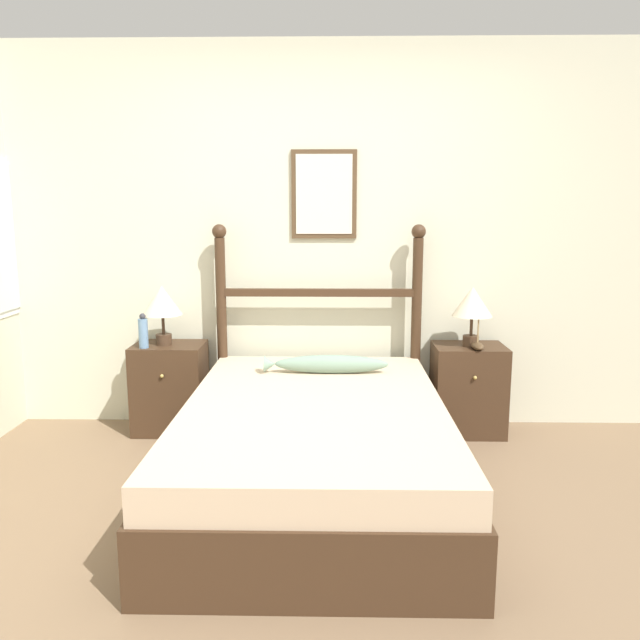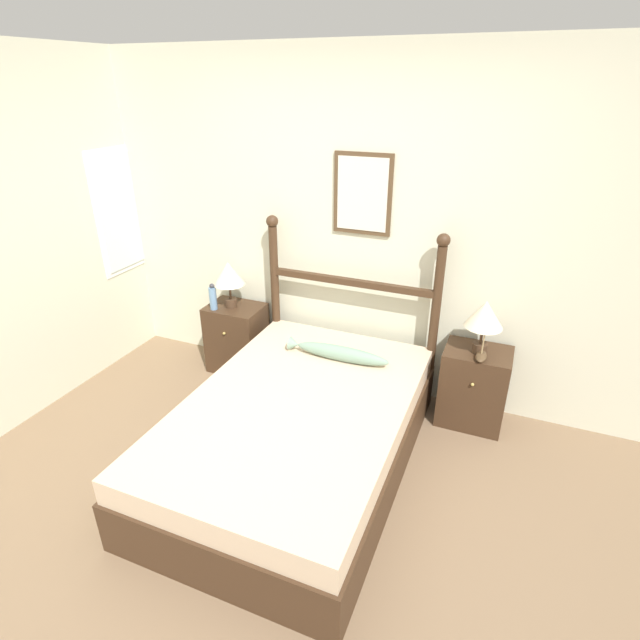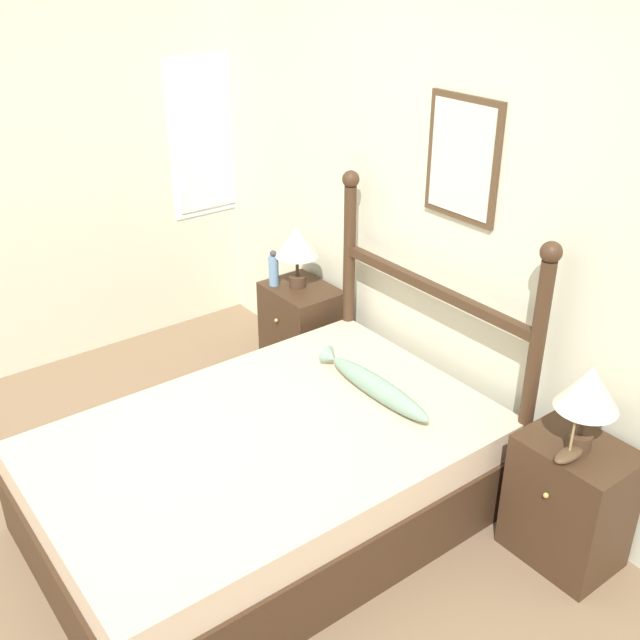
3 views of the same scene
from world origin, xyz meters
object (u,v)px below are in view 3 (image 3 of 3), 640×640
at_px(nightstand_right, 569,502).
at_px(model_boat, 569,454).
at_px(table_lamp_right, 589,391).
at_px(table_lamp_left, 297,243).
at_px(fish_pillow, 374,385).
at_px(bottle, 274,269).
at_px(nightstand_left, 302,331).
at_px(bed, 268,476).

height_order(nightstand_right, model_boat, model_boat).
relative_size(nightstand_right, table_lamp_right, 1.53).
bearing_deg(table_lamp_left, fish_pillow, -16.32).
bearing_deg(table_lamp_right, nightstand_right, 93.92).
height_order(nightstand_right, table_lamp_right, table_lamp_right).
bearing_deg(bottle, nightstand_left, 40.37).
relative_size(nightstand_left, table_lamp_left, 1.53).
bearing_deg(table_lamp_left, model_boat, -2.93).
bearing_deg(bottle, bed, -35.53).
distance_m(nightstand_left, fish_pillow, 1.12).
distance_m(nightstand_right, model_boat, 0.34).
height_order(bed, fish_pillow, fish_pillow).
relative_size(table_lamp_left, table_lamp_right, 1.00).
bearing_deg(bottle, model_boat, -0.05).
distance_m(bed, nightstand_left, 1.34).
bearing_deg(bottle, table_lamp_left, 44.96).
height_order(nightstand_left, fish_pillow, fish_pillow).
bearing_deg(fish_pillow, model_boat, 12.39).
relative_size(table_lamp_right, fish_pillow, 0.51).
distance_m(table_lamp_left, table_lamp_right, 2.01).
distance_m(bed, fish_pillow, 0.66).
xyz_separation_m(table_lamp_left, fish_pillow, (1.07, -0.31, -0.33)).
bearing_deg(fish_pillow, bottle, 169.78).
bearing_deg(nightstand_right, bed, -137.46).
distance_m(nightstand_left, table_lamp_left, 0.58).
relative_size(nightstand_left, bottle, 2.63).
distance_m(nightstand_left, table_lamp_right, 2.06).
bearing_deg(nightstand_right, table_lamp_left, -179.79).
xyz_separation_m(bottle, model_boat, (2.13, -0.00, -0.08)).
height_order(bed, nightstand_right, nightstand_right).
xyz_separation_m(nightstand_left, fish_pillow, (1.05, -0.32, 0.25)).
xyz_separation_m(nightstand_left, model_boat, (2.00, -0.11, 0.32)).
bearing_deg(bottle, table_lamp_right, 2.56).
bearing_deg(fish_pillow, bed, -95.52).
distance_m(nightstand_right, table_lamp_right, 0.58).
bearing_deg(bottle, fish_pillow, -10.22).
height_order(nightstand_left, nightstand_right, same).
height_order(nightstand_left, table_lamp_left, table_lamp_left).
bearing_deg(table_lamp_left, bottle, -135.04).
relative_size(nightstand_right, table_lamp_left, 1.53).
height_order(bed, table_lamp_left, table_lamp_left).
bearing_deg(nightstand_left, model_boat, -3.18).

